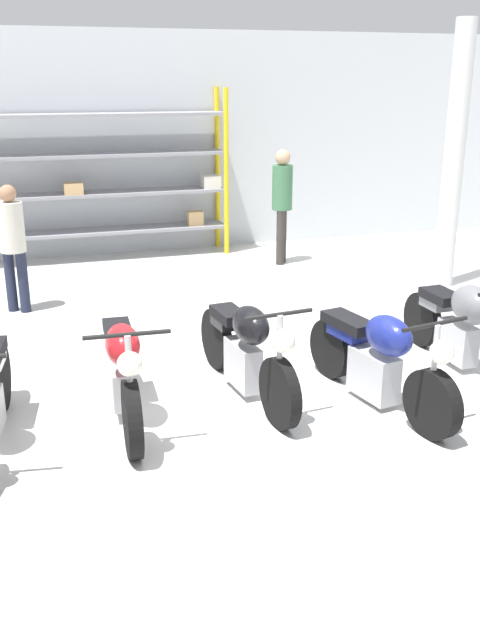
{
  "coord_description": "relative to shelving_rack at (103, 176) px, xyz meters",
  "views": [
    {
      "loc": [
        -1.87,
        -5.65,
        2.87
      ],
      "look_at": [
        0.0,
        0.4,
        0.7
      ],
      "focal_mm": 40.0,
      "sensor_mm": 36.0,
      "label": 1
    }
  ],
  "objects": [
    {
      "name": "ground_plane",
      "position": [
        0.54,
        -6.08,
        -1.35
      ],
      "size": [
        30.0,
        30.0,
        0.0
      ],
      "primitive_type": "plane",
      "color": "silver"
    },
    {
      "name": "back_wall",
      "position": [
        0.54,
        0.37,
        0.45
      ],
      "size": [
        30.0,
        0.08,
        3.6
      ],
      "color": "silver",
      "rests_on": "ground_plane"
    },
    {
      "name": "shelving_rack",
      "position": [
        0.0,
        0.0,
        0.0
      ],
      "size": [
        4.2,
        0.63,
        2.71
      ],
      "color": "yellow",
      "rests_on": "ground_plane"
    },
    {
      "name": "support_pillar",
      "position": [
        4.42,
        -3.09,
        0.45
      ],
      "size": [
        0.28,
        0.28,
        3.6
      ],
      "color": "silver",
      "rests_on": "ground_plane"
    },
    {
      "name": "motorcycle_red",
      "position": [
        -0.61,
        -6.0,
        -0.87
      ],
      "size": [
        0.67,
        2.0,
        1.03
      ],
      "rotation": [
        0.0,
        0.0,
        -1.62
      ],
      "color": "black",
      "rests_on": "ground_plane"
    },
    {
      "name": "motorcycle_black",
      "position": [
        0.55,
        -5.84,
        -0.88
      ],
      "size": [
        0.62,
        2.08,
        1.02
      ],
      "rotation": [
        0.0,
        0.0,
        -1.46
      ],
      "color": "black",
      "rests_on": "ground_plane"
    },
    {
      "name": "motorcycle_blue",
      "position": [
        1.64,
        -6.38,
        -0.9
      ],
      "size": [
        0.72,
        2.03,
        1.0
      ],
      "rotation": [
        0.0,
        0.0,
        -1.38
      ],
      "color": "black",
      "rests_on": "ground_plane"
    },
    {
      "name": "motorcycle_grey",
      "position": [
        2.86,
        -5.9,
        -0.86
      ],
      "size": [
        0.73,
        2.05,
        1.04
      ],
      "rotation": [
        0.0,
        0.0,
        -1.55
      ],
      "color": "black",
      "rests_on": "ground_plane"
    },
    {
      "name": "person_browsing",
      "position": [
        -1.46,
        -2.54,
        -0.4
      ],
      "size": [
        0.44,
        0.44,
        1.62
      ],
      "rotation": [
        0.0,
        0.0,
        4.17
      ],
      "color": "#1E2338",
      "rests_on": "ground_plane"
    },
    {
      "name": "person_near_rack",
      "position": [
        2.63,
        -1.18,
        -0.28
      ],
      "size": [
        0.44,
        0.44,
        1.8
      ],
      "rotation": [
        0.0,
        0.0,
        2.6
      ],
      "color": "#38332D",
      "rests_on": "ground_plane"
    }
  ]
}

